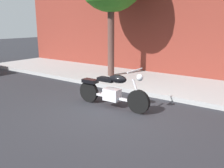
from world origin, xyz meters
TOP-DOWN VIEW (x-y plane):
  - ground_plane at (0.00, 0.00)m, footprint 60.00×60.00m
  - sidewalk at (0.00, 3.25)m, footprint 18.13×3.06m
  - motorcycle at (-0.25, 0.29)m, footprint 2.22×0.70m

SIDE VIEW (x-z plane):
  - ground_plane at x=0.00m, z-range 0.00..0.00m
  - sidewalk at x=0.00m, z-range 0.00..0.14m
  - motorcycle at x=-0.25m, z-range -0.10..1.01m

